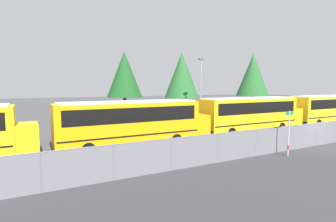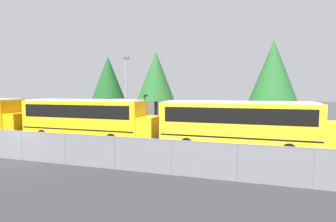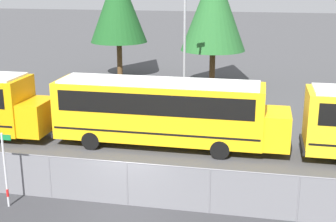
# 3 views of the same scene
# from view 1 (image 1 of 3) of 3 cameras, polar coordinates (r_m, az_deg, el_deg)

# --- Properties ---
(ground_plane) EXTENTS (200.00, 200.00, 0.00)m
(ground_plane) POSITION_cam_1_polar(r_m,az_deg,el_deg) (22.37, 29.36, -6.62)
(ground_plane) COLOR #424244
(fence) EXTENTS (73.13, 0.07, 1.73)m
(fence) POSITION_cam_1_polar(r_m,az_deg,el_deg) (22.21, 29.47, -4.39)
(fence) COLOR #9EA0A5
(fence) RESTS_ON ground_plane
(school_bus_1) EXTENTS (11.53, 2.50, 3.35)m
(school_bus_1) POSITION_cam_1_polar(r_m,az_deg,el_deg) (18.97, -7.58, -2.00)
(school_bus_1) COLOR orange
(school_bus_1) RESTS_ON ground_plane
(school_bus_2) EXTENTS (11.53, 2.50, 3.35)m
(school_bus_2) POSITION_cam_1_polar(r_m,az_deg,el_deg) (26.02, 17.63, -0.22)
(school_bus_2) COLOR yellow
(school_bus_2) RESTS_ON ground_plane
(school_bus_3) EXTENTS (11.53, 2.50, 3.35)m
(school_bus_3) POSITION_cam_1_polar(r_m,az_deg,el_deg) (35.64, 31.34, 0.69)
(school_bus_3) COLOR yellow
(school_bus_3) RESTS_ON ground_plane
(street_sign) EXTENTS (0.70, 0.09, 2.87)m
(street_sign) POSITION_cam_1_polar(r_m,az_deg,el_deg) (18.07, 24.80, -4.23)
(street_sign) COLOR #B7B7BC
(street_sign) RESTS_ON ground_plane
(light_pole) EXTENTS (0.60, 0.24, 7.69)m
(light_pole) POSITION_cam_1_polar(r_m,az_deg,el_deg) (31.71, 7.14, 5.05)
(light_pole) COLOR gray
(light_pole) RESTS_ON ground_plane
(tree_0) EXTENTS (4.93, 4.93, 9.16)m
(tree_0) POSITION_cam_1_polar(r_m,az_deg,el_deg) (37.65, 3.00, 7.73)
(tree_0) COLOR #51381E
(tree_0) RESTS_ON ground_plane
(tree_1) EXTENTS (5.40, 5.40, 9.83)m
(tree_1) POSITION_cam_1_polar(r_m,az_deg,el_deg) (46.97, 17.98, 7.45)
(tree_1) COLOR #51381E
(tree_1) RESTS_ON ground_plane
(tree_2) EXTENTS (4.67, 4.67, 9.03)m
(tree_2) POSITION_cam_1_polar(r_m,az_deg,el_deg) (35.73, -9.46, 7.86)
(tree_2) COLOR #51381E
(tree_2) RESTS_ON ground_plane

